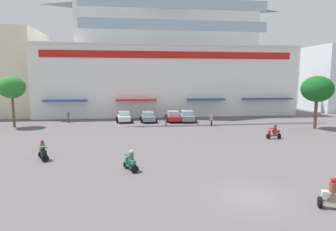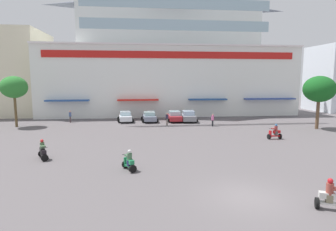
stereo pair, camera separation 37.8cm
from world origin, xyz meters
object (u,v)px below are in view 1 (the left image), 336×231
(plaza_tree_1, at_px, (317,89))
(pedestrian_1, at_px, (68,116))
(parked_car_0, at_px, (124,117))
(parked_car_2, at_px, (173,116))
(parked_car_3, at_px, (187,116))
(pedestrian_2, at_px, (212,119))
(parked_car_1, at_px, (148,117))
(scooter_rider_5, at_px, (274,132))
(scooter_rider_1, at_px, (43,152))
(scooter_rider_0, at_px, (334,196))
(pedestrian_0, at_px, (166,118))
(scooter_rider_2, at_px, (131,162))
(plaza_tree_0, at_px, (12,87))

(plaza_tree_1, bearing_deg, pedestrian_1, 164.94)
(parked_car_0, height_order, parked_car_2, parked_car_2)
(parked_car_3, bearing_deg, pedestrian_2, -62.63)
(plaza_tree_1, height_order, pedestrian_1, plaza_tree_1)
(parked_car_1, height_order, scooter_rider_5, scooter_rider_5)
(parked_car_2, distance_m, scooter_rider_1, 21.54)
(scooter_rider_5, bearing_deg, parked_car_1, 132.98)
(scooter_rider_0, bearing_deg, scooter_rider_1, 147.75)
(parked_car_0, relative_size, parked_car_2, 0.97)
(scooter_rider_1, bearing_deg, parked_car_1, 63.43)
(pedestrian_2, bearing_deg, scooter_rider_5, -62.33)
(parked_car_0, distance_m, pedestrian_2, 12.43)
(parked_car_2, distance_m, pedestrian_1, 14.56)
(pedestrian_0, xyz_separation_m, pedestrian_1, (-13.10, 3.90, 0.02))
(scooter_rider_1, height_order, scooter_rider_5, scooter_rider_5)
(parked_car_3, distance_m, pedestrian_2, 5.05)
(parked_car_0, relative_size, scooter_rider_0, 2.66)
(scooter_rider_2, height_order, pedestrian_2, pedestrian_2)
(parked_car_0, xyz_separation_m, parked_car_1, (3.40, -0.29, -0.01))
(plaza_tree_1, relative_size, parked_car_3, 1.45)
(parked_car_0, relative_size, pedestrian_1, 2.42)
(parked_car_2, bearing_deg, pedestrian_2, -47.84)
(parked_car_3, xyz_separation_m, scooter_rider_5, (6.54, -12.53, -0.11))
(parked_car_0, bearing_deg, scooter_rider_5, -40.59)
(parked_car_1, xyz_separation_m, pedestrian_2, (7.88, -4.93, 0.21))
(plaza_tree_0, xyz_separation_m, pedestrian_2, (24.81, -2.42, -4.07))
(parked_car_2, relative_size, pedestrian_1, 2.48)
(parked_car_0, distance_m, scooter_rider_1, 18.87)
(parked_car_3, distance_m, pedestrian_0, 4.67)
(plaza_tree_1, height_order, scooter_rider_0, plaza_tree_1)
(parked_car_0, xyz_separation_m, scooter_rider_0, (10.55, -28.17, -0.10))
(plaza_tree_1, relative_size, scooter_rider_2, 4.45)
(pedestrian_0, bearing_deg, parked_car_3, 42.93)
(parked_car_3, height_order, pedestrian_2, pedestrian_2)
(scooter_rider_5, bearing_deg, parked_car_0, 139.41)
(parked_car_2, height_order, pedestrian_0, pedestrian_0)
(scooter_rider_0, bearing_deg, pedestrian_2, 88.20)
(scooter_rider_0, relative_size, scooter_rider_5, 0.99)
(scooter_rider_2, xyz_separation_m, scooter_rider_5, (14.40, 8.16, 0.06))
(scooter_rider_1, bearing_deg, plaza_tree_1, 18.55)
(parked_car_2, bearing_deg, scooter_rider_1, -125.38)
(scooter_rider_5, bearing_deg, scooter_rider_1, -167.16)
(parked_car_3, distance_m, scooter_rider_2, 22.13)
(scooter_rider_1, distance_m, pedestrian_1, 18.16)
(scooter_rider_2, bearing_deg, pedestrian_1, 112.01)
(plaza_tree_1, bearing_deg, parked_car_0, 160.37)
(parked_car_3, xyz_separation_m, scooter_rider_1, (-14.44, -17.31, -0.15))
(parked_car_1, bearing_deg, parked_car_2, -3.15)
(pedestrian_2, bearing_deg, plaza_tree_1, -14.44)
(scooter_rider_0, bearing_deg, parked_car_0, 110.53)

